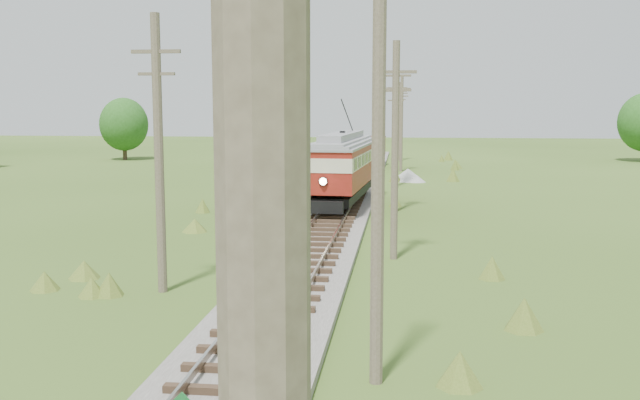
# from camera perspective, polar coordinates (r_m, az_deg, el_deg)

# --- Properties ---
(railbed_main) EXTENTS (3.60, 96.00, 0.57)m
(railbed_main) POSITION_cam_1_polar(r_m,az_deg,el_deg) (44.70, 1.98, -0.06)
(railbed_main) COLOR #605B54
(railbed_main) RESTS_ON ground
(streetcar) EXTENTS (3.89, 13.14, 5.96)m
(streetcar) POSITION_cam_1_polar(r_m,az_deg,el_deg) (42.71, 1.80, 3.03)
(streetcar) COLOR black
(streetcar) RESTS_ON ground
(gondola) EXTENTS (3.58, 7.66, 2.44)m
(gondola) POSITION_cam_1_polar(r_m,az_deg,el_deg) (71.13, 3.77, 4.12)
(gondola) COLOR black
(gondola) RESTS_ON ground
(gravel_pile) EXTENTS (2.82, 2.99, 1.02)m
(gravel_pile) POSITION_cam_1_polar(r_m,az_deg,el_deg) (58.57, 7.15, 1.97)
(gravel_pile) COLOR gray
(gravel_pile) RESTS_ON ground
(utility_pole_r_1) EXTENTS (0.30, 0.30, 8.80)m
(utility_pole_r_1) POSITION_cam_1_polar(r_m,az_deg,el_deg) (15.26, 4.66, 1.16)
(utility_pole_r_1) COLOR brown
(utility_pole_r_1) RESTS_ON ground
(utility_pole_r_2) EXTENTS (1.60, 0.30, 8.60)m
(utility_pole_r_2) POSITION_cam_1_polar(r_m,az_deg,el_deg) (28.21, 6.03, 4.11)
(utility_pole_r_2) COLOR brown
(utility_pole_r_2) RESTS_ON ground
(utility_pole_r_3) EXTENTS (1.60, 0.30, 9.00)m
(utility_pole_r_3) POSITION_cam_1_polar(r_m,az_deg,el_deg) (41.19, 6.12, 5.45)
(utility_pole_r_3) COLOR brown
(utility_pole_r_3) RESTS_ON ground
(utility_pole_r_4) EXTENTS (1.60, 0.30, 8.40)m
(utility_pole_r_4) POSITION_cam_1_polar(r_m,az_deg,el_deg) (54.19, 6.05, 5.62)
(utility_pole_r_4) COLOR brown
(utility_pole_r_4) RESTS_ON ground
(utility_pole_r_5) EXTENTS (1.60, 0.30, 8.90)m
(utility_pole_r_5) POSITION_cam_1_polar(r_m,az_deg,el_deg) (67.18, 6.53, 6.19)
(utility_pole_r_5) COLOR brown
(utility_pole_r_5) RESTS_ON ground
(utility_pole_r_6) EXTENTS (1.60, 0.30, 8.70)m
(utility_pole_r_6) POSITION_cam_1_polar(r_m,az_deg,el_deg) (80.18, 6.42, 6.33)
(utility_pole_r_6) COLOR brown
(utility_pole_r_6) RESTS_ON ground
(utility_pole_l_a) EXTENTS (1.60, 0.30, 9.00)m
(utility_pole_l_a) POSITION_cam_1_polar(r_m,az_deg,el_deg) (23.55, -12.77, 3.79)
(utility_pole_l_a) COLOR brown
(utility_pole_l_a) RESTS_ON ground
(utility_pole_l_b) EXTENTS (1.60, 0.30, 8.60)m
(utility_pole_l_b) POSITION_cam_1_polar(r_m,az_deg,el_deg) (50.84, -2.52, 5.64)
(utility_pole_l_b) COLOR brown
(utility_pole_l_b) RESTS_ON ground
(tree_mid_a) EXTENTS (5.46, 5.46, 7.03)m
(tree_mid_a) POSITION_cam_1_polar(r_m,az_deg,el_deg) (84.34, -15.42, 5.85)
(tree_mid_a) COLOR #38281C
(tree_mid_a) RESTS_ON ground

